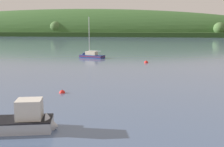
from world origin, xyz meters
TOP-DOWN VIEW (x-y plane):
  - far_shoreline_hill at (-50.48, 245.05)m, footprint 479.58×103.67m
  - sailboat_far_left at (-3.58, 62.66)m, footprint 6.71×4.44m
  - fishing_boat_moored at (-0.43, 16.33)m, footprint 5.90×3.02m
  - mooring_buoy_foreground at (-0.54, 27.29)m, footprint 0.63×0.63m
  - mooring_buoy_midchannel at (9.07, 54.13)m, footprint 0.79×0.79m

SIDE VIEW (x-z plane):
  - mooring_buoy_midchannel at x=9.07m, z-range -0.44..0.44m
  - mooring_buoy_foreground at x=-0.54m, z-range -0.35..0.35m
  - far_shoreline_hill at x=-50.48m, z-range -22.73..23.02m
  - sailboat_far_left at x=-3.58m, z-range -4.70..5.31m
  - fishing_boat_moored at x=-0.43m, z-range -1.34..2.20m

